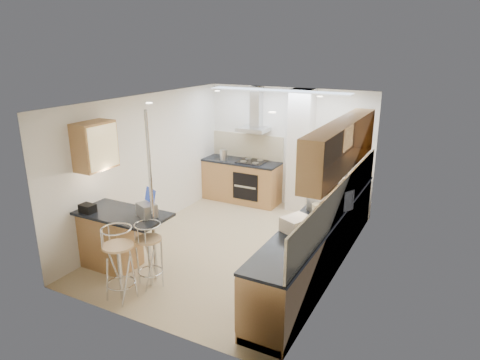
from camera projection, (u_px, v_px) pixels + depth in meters
The scene contains 16 objects.
ground at pixel (234, 247), 7.36m from camera, with size 4.80×4.80×0.00m, color #D2BB8C.
room_shell at pixel (262, 157), 7.07m from camera, with size 3.64×4.84×2.51m.
right_counter at pixel (320, 240), 6.56m from camera, with size 0.63×4.40×0.92m.
back_counter at pixel (242, 181), 9.41m from camera, with size 1.70×0.63×0.92m.
peninsula at pixel (124, 241), 6.49m from camera, with size 1.47×0.72×0.94m.
microwave at pixel (330, 200), 6.43m from camera, with size 0.60×0.41×0.33m, color silver.
laptop at pixel (147, 210), 6.17m from camera, with size 0.28×0.21×0.20m, color #95989C.
bag at pixel (88, 208), 6.34m from camera, with size 0.23×0.16×0.12m, color black.
bar_stool_near at pixel (119, 264), 5.69m from camera, with size 0.43×0.43×1.06m, color tan, non-canonical shape.
bar_stool_end at pixel (149, 255), 6.04m from camera, with size 0.39×0.39×0.97m, color tan, non-canonical shape.
jar_a at pixel (342, 182), 7.51m from camera, with size 0.12×0.12×0.18m, color beige.
jar_b at pixel (357, 181), 7.60m from camera, with size 0.11×0.11×0.16m, color beige.
jar_c at pixel (317, 211), 6.18m from camera, with size 0.14×0.14×0.21m, color #B7B392.
jar_d at pixel (321, 225), 5.78m from camera, with size 0.10×0.10×0.14m, color silver.
bread_bin at pixel (296, 224), 5.74m from camera, with size 0.29×0.37×0.20m, color beige.
kettle at pixel (224, 155), 9.29m from camera, with size 0.16×0.16×0.23m, color silver.
Camera 1 is at (3.18, -5.86, 3.31)m, focal length 32.00 mm.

